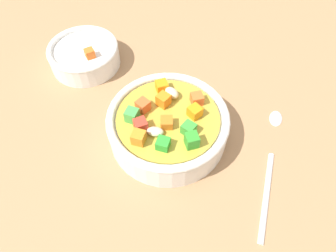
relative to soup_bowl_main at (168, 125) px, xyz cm
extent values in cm
cube|color=#9E754F|center=(0.01, 0.01, -3.80)|extent=(140.00, 140.00, 2.00)
cylinder|color=white|center=(0.01, 0.01, -0.75)|extent=(17.72, 17.72, 4.10)
torus|color=white|center=(0.01, 0.01, 1.67)|extent=(17.89, 17.89, 1.23)
cylinder|color=gold|center=(0.01, 0.01, 1.50)|extent=(15.06, 15.06, 0.40)
cube|color=orange|center=(3.73, 0.96, 2.52)|extent=(2.39, 2.39, 1.64)
cube|color=red|center=(-3.47, -2.41, 2.55)|extent=(2.32, 2.32, 1.70)
cube|color=orange|center=(0.06, -1.38, 2.38)|extent=(1.92, 1.92, 1.36)
cube|color=green|center=(0.49, -4.92, 2.42)|extent=(1.96, 1.96, 1.44)
ellipsoid|color=beige|center=(0.20, 4.12, 2.49)|extent=(2.81, 2.62, 1.57)
cube|color=orange|center=(-1.00, 2.47, 2.63)|extent=(2.32, 2.32, 1.85)
cube|color=orange|center=(3.84, 3.42, 2.50)|extent=(2.20, 2.20, 1.60)
cube|color=#E25A29|center=(-3.78, 1.08, 2.55)|extent=(2.36, 2.36, 1.70)
ellipsoid|color=beige|center=(-1.36, -2.99, 2.22)|extent=(2.37, 1.52, 1.04)
cube|color=green|center=(-4.97, -0.96, 2.65)|extent=(2.03, 2.03, 1.90)
cube|color=green|center=(3.15, -2.09, 2.49)|extent=(2.31, 2.31, 1.58)
cube|color=orange|center=(-3.34, -4.52, 2.61)|extent=(1.95, 1.95, 1.82)
cube|color=orange|center=(-1.66, 5.25, 2.50)|extent=(2.25, 2.25, 1.59)
cube|color=green|center=(3.75, -4.08, 2.71)|extent=(2.22, 2.22, 2.02)
cylinder|color=silver|center=(14.65, -8.06, -2.39)|extent=(2.99, 13.47, 0.82)
ellipsoid|color=silver|center=(16.88, 5.59, -2.38)|extent=(2.52, 3.49, 0.83)
cylinder|color=white|center=(-17.17, 14.00, -1.09)|extent=(12.46, 12.46, 3.41)
torus|color=white|center=(-17.17, 14.00, 0.86)|extent=(12.59, 12.59, 1.00)
cube|color=orange|center=(-15.25, 12.31, 1.38)|extent=(2.14, 2.14, 1.53)
camera|label=1|loc=(3.58, -26.41, 36.36)|focal=32.57mm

